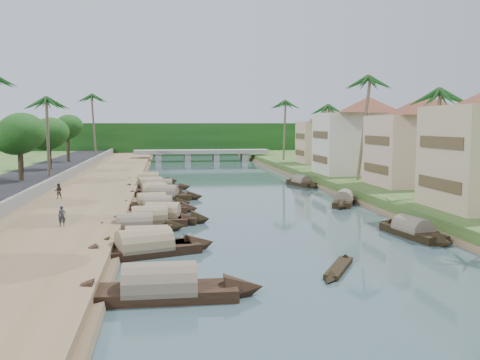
{
  "coord_description": "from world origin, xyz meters",
  "views": [
    {
      "loc": [
        -8.0,
        -40.22,
        7.8
      ],
      "look_at": [
        -0.14,
        14.41,
        2.0
      ],
      "focal_mm": 40.0,
      "sensor_mm": 36.0,
      "label": 1
    }
  ],
  "objects": [
    {
      "name": "person_near",
      "position": [
        -14.94,
        -2.74,
        1.51
      ],
      "size": [
        0.59,
        0.47,
        1.41
      ],
      "primitive_type": "imported",
      "rotation": [
        0.0,
        0.0,
        0.29
      ],
      "color": "#282830",
      "rests_on": "left_bank"
    },
    {
      "name": "sampan_4",
      "position": [
        -9.12,
        0.8,
        0.42
      ],
      "size": [
        8.02,
        2.28,
        2.25
      ],
      "rotation": [
        0.0,
        0.0,
        0.07
      ],
      "color": "black",
      "rests_on": "ground"
    },
    {
      "name": "tree_6",
      "position": [
        24.0,
        28.84,
        6.61
      ],
      "size": [
        4.97,
        4.97,
        7.54
      ],
      "color": "#403524",
      "rests_on": "ground"
    },
    {
      "name": "building_far",
      "position": [
        18.99,
        28.0,
        6.38
      ],
      "size": [
        15.59,
        15.59,
        10.2
      ],
      "color": "beige",
      "rests_on": "right_bank"
    },
    {
      "name": "sampan_6",
      "position": [
        -8.52,
        7.04,
        0.41
      ],
      "size": [
        7.31,
        2.26,
        2.16
      ],
      "rotation": [
        0.0,
        0.0,
        -0.08
      ],
      "color": "black",
      "rests_on": "ground"
    },
    {
      "name": "tree_5",
      "position": [
        -24.0,
        53.78,
        7.14
      ],
      "size": [
        4.57,
        4.57,
        7.74
      ],
      "color": "#403524",
      "rests_on": "ground"
    },
    {
      "name": "sampan_16",
      "position": [
        9.35,
        25.38,
        0.41
      ],
      "size": [
        3.26,
        7.66,
        1.89
      ],
      "rotation": [
        0.0,
        0.0,
        1.83
      ],
      "color": "black",
      "rests_on": "ground"
    },
    {
      "name": "palm_6",
      "position": [
        -22.0,
        28.1,
        10.64
      ],
      "size": [
        3.2,
        3.2,
        11.01
      ],
      "color": "brown",
      "rests_on": "ground"
    },
    {
      "name": "canoe_0",
      "position": [
        1.21,
        -13.35,
        0.1
      ],
      "size": [
        3.53,
        5.35,
        0.76
      ],
      "rotation": [
        0.0,
        0.0,
        1.05
      ],
      "color": "black",
      "rests_on": "ground"
    },
    {
      "name": "sampan_14",
      "position": [
        9.05,
        -5.81,
        0.41
      ],
      "size": [
        2.8,
        8.2,
        1.99
      ],
      "rotation": [
        0.0,
        0.0,
        1.74
      ],
      "color": "black",
      "rests_on": "ground"
    },
    {
      "name": "sampan_7",
      "position": [
        -9.14,
        9.66,
        0.41
      ],
      "size": [
        7.8,
        2.91,
        2.06
      ],
      "rotation": [
        0.0,
        0.0,
        0.18
      ],
      "color": "black",
      "rests_on": "ground"
    },
    {
      "name": "sampan_3",
      "position": [
        -10.13,
        -1.59,
        0.41
      ],
      "size": [
        7.57,
        2.09,
        2.04
      ],
      "rotation": [
        0.0,
        0.0,
        0.07
      ],
      "color": "black",
      "rests_on": "ground"
    },
    {
      "name": "treeline",
      "position": [
        0.0,
        100.0,
        4.0
      ],
      "size": [
        120.0,
        14.0,
        8.0
      ],
      "color": "#15390F",
      "rests_on": "ground"
    },
    {
      "name": "sampan_10",
      "position": [
        -9.03,
        19.81,
        0.41
      ],
      "size": [
        6.74,
        2.12,
        1.88
      ],
      "rotation": [
        0.0,
        0.0,
        0.11
      ],
      "color": "black",
      "rests_on": "ground"
    },
    {
      "name": "sampan_5",
      "position": [
        -8.11,
        1.9,
        0.42
      ],
      "size": [
        7.92,
        3.23,
        2.44
      ],
      "rotation": [
        0.0,
        0.0,
        -0.18
      ],
      "color": "black",
      "rests_on": "ground"
    },
    {
      "name": "road",
      "position": [
        -24.5,
        20.0,
        0.7
      ],
      "size": [
        8.0,
        180.0,
        1.4
      ],
      "primitive_type": "cube",
      "color": "black",
      "rests_on": "ground"
    },
    {
      "name": "sampan_12",
      "position": [
        -8.28,
        23.35,
        0.4
      ],
      "size": [
        7.33,
        2.02,
        1.79
      ],
      "rotation": [
        0.0,
        0.0,
        0.1
      ],
      "color": "black",
      "rests_on": "ground"
    },
    {
      "name": "sampan_15",
      "position": [
        9.28,
        9.06,
        0.41
      ],
      "size": [
        4.48,
        7.4,
        2.02
      ],
      "rotation": [
        0.0,
        0.0,
        1.14
      ],
      "color": "black",
      "rests_on": "ground"
    },
    {
      "name": "retaining_wall",
      "position": [
        -20.2,
        20.0,
        1.35
      ],
      "size": [
        0.4,
        180.0,
        1.1
      ],
      "primitive_type": "cube",
      "color": "slate",
      "rests_on": "left_bank"
    },
    {
      "name": "sampan_9",
      "position": [
        -8.08,
        15.44,
        0.41
      ],
      "size": [
        8.75,
        3.66,
        2.18
      ],
      "rotation": [
        0.0,
        0.0,
        -0.24
      ],
      "color": "black",
      "rests_on": "ground"
    },
    {
      "name": "sampan_0",
      "position": [
        -8.24,
        -16.75,
        0.42
      ],
      "size": [
        9.67,
        2.28,
        2.5
      ],
      "rotation": [
        0.0,
        0.0,
        -0.01
      ],
      "color": "black",
      "rests_on": "ground"
    },
    {
      "name": "sampan_11",
      "position": [
        -9.59,
        22.97,
        0.42
      ],
      "size": [
        8.2,
        4.19,
        2.3
      ],
      "rotation": [
        0.0,
        0.0,
        0.32
      ],
      "color": "black",
      "rests_on": "ground"
    },
    {
      "name": "right_bank",
      "position": [
        19.0,
        20.0,
        0.6
      ],
      "size": [
        16.0,
        180.0,
        1.2
      ],
      "primitive_type": "cube",
      "color": "#2B4F1F",
      "rests_on": "ground"
    },
    {
      "name": "sampan_13",
      "position": [
        -9.98,
        30.4,
        0.41
      ],
      "size": [
        7.82,
        1.99,
        2.14
      ],
      "rotation": [
        0.0,
        0.0,
        0.03
      ],
      "color": "black",
      "rests_on": "ground"
    },
    {
      "name": "sampan_1",
      "position": [
        -9.09,
        -7.3,
        0.42
      ],
      "size": [
        7.65,
        2.06,
        2.27
      ],
      "rotation": [
        0.0,
        0.0,
        0.01
      ],
      "color": "black",
      "rests_on": "ground"
    },
    {
      "name": "building_distant",
      "position": [
        19.99,
        48.0,
        5.88
      ],
      "size": [
        12.62,
        12.62,
        9.2
      ],
      "color": "tan",
      "rests_on": "right_bank"
    },
    {
      "name": "building_mid",
      "position": [
        19.99,
        14.0,
        6.13
      ],
      "size": [
        14.11,
        14.11,
        9.7
      ],
      "color": "tan",
      "rests_on": "right_bank"
    },
    {
      "name": "bridge",
      "position": [
        0.0,
        72.0,
        1.72
      ],
      "size": [
        28.0,
        4.0,
        2.4
      ],
      "color": "gray",
      "rests_on": "ground"
    },
    {
      "name": "palm_8",
      "position": [
        -20.5,
        61.85,
        12.75
      ],
      "size": [
        3.2,
        3.2,
        13.21
      ],
      "color": "brown",
      "rests_on": "ground"
    },
    {
      "name": "sampan_2",
      "position": [
        -9.2,
        -8.6,
        0.42
      ],
      "size": [
        9.4,
        4.79,
        2.42
      ],
      "rotation": [
        0.0,
        0.0,
        0.33
      ],
      "color": "black",
      "rests_on": "ground"
    },
    {
      "name": "tree_4",
      "position": [
        -24.0,
        38.42,
        6.31
      ],
      "size": [
        5.07,
        5.07,
        7.07
      ],
      "color": "#403524",
      "rests_on": "ground"
    },
    {
      "name": "tree_3",
      "position": [
        -24.0,
        22.99,
        6.59
      ],
      "size": [
        5.22,
        5.22,
        7.41
      ],
      "color": "#403524",
      "rests_on": "ground"
    },
    {
      "name": "canoe_1",
      "position": [
        -9.15,
        -0.49,
        0.1
      ],
      "size": [
        4.39,
        1.16,
        0.7
      ],
      "rotation": [
        0.0,
        0.0,
        0.11
      ],
      "color": "black",
      "rests_on": "ground"
    },
    {
      "name": "palm_7",
      "position": [
        14.0,
        56.0,
        11.6
      ],
      "size": [
        3.2,
        3.2,
        12.21
      ],
      "color": "brown",
      "rests_on": "ground"
    },
    {
      "name": "sampan_8",
      "position": [
        -8.97,
        16.17,
        0.42
      ],
      "size": [
        7.6,
        2.71,
        2.3
      ],
      "rotation": [
        0.0,
        0.0,
        0.13
      ],
      "color": "black",
      "rests_on": "ground"
    },
    {
      "name": "person_far",
      "position": [
        -17.83,
        11.51,
        1.52
      ],
      "size": [
        0.77,
        0.64,
        1.45
      ],
      "primitive_type": "imported",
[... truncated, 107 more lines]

